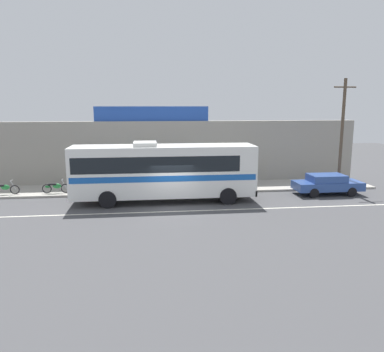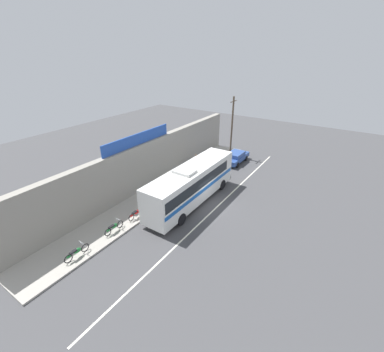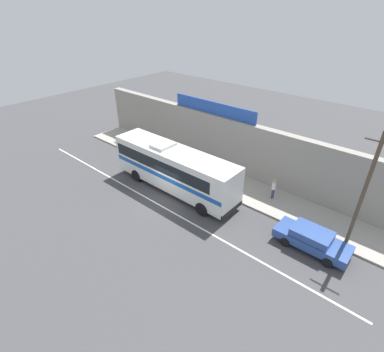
{
  "view_description": "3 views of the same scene",
  "coord_description": "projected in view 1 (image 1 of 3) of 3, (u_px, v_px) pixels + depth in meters",
  "views": [
    {
      "loc": [
        -1.44,
        -21.79,
        6.03
      ],
      "look_at": [
        1.44,
        2.55,
        1.41
      ],
      "focal_mm": 35.55,
      "sensor_mm": 36.0,
      "label": 1
    },
    {
      "loc": [
        -18.1,
        -10.07,
        13.1
      ],
      "look_at": [
        1.32,
        2.74,
        1.73
      ],
      "focal_mm": 24.47,
      "sensor_mm": 36.0,
      "label": 2
    },
    {
      "loc": [
        14.01,
        -12.99,
        13.43
      ],
      "look_at": [
        1.33,
        1.7,
        1.89
      ],
      "focal_mm": 27.65,
      "sensor_mm": 36.0,
      "label": 3
    }
  ],
  "objects": [
    {
      "name": "utility_pole",
      "position": [
        342.0,
        132.0,
        26.94
      ],
      "size": [
        1.6,
        0.22,
        7.69
      ],
      "color": "brown",
      "rests_on": "sidewalk_slab"
    },
    {
      "name": "sidewalk_slab",
      "position": [
        168.0,
        188.0,
        27.61
      ],
      "size": [
        30.0,
        3.6,
        0.14
      ],
      "primitive_type": "cube",
      "color": "#A8A399",
      "rests_on": "ground_plane"
    },
    {
      "name": "intercity_bus",
      "position": [
        163.0,
        169.0,
        23.67
      ],
      "size": [
        11.34,
        2.66,
        3.78
      ],
      "color": "white",
      "rests_on": "ground_plane"
    },
    {
      "name": "parked_car",
      "position": [
        327.0,
        184.0,
        25.83
      ],
      "size": [
        4.53,
        1.87,
        1.37
      ],
      "color": "#2D4C93",
      "rests_on": "ground_plane"
    },
    {
      "name": "storefront_billboard",
      "position": [
        152.0,
        114.0,
        28.61
      ],
      "size": [
        8.59,
        0.12,
        1.1
      ],
      "primitive_type": "cube",
      "color": "#234CAD",
      "rests_on": "storefront_facade"
    },
    {
      "name": "motorcycle_green",
      "position": [
        92.0,
        186.0,
        25.8
      ],
      "size": [
        1.87,
        0.56,
        0.94
      ],
      "color": "black",
      "rests_on": "sidewalk_slab"
    },
    {
      "name": "storefront_facade",
      "position": [
        166.0,
        152.0,
        29.28
      ],
      "size": [
        30.0,
        0.7,
        4.8
      ],
      "primitive_type": "cube",
      "color": "gray",
      "rests_on": "ground_plane"
    },
    {
      "name": "pedestrian_far_left",
      "position": [
        252.0,
        171.0,
        28.46
      ],
      "size": [
        0.3,
        0.48,
        1.65
      ],
      "color": "navy",
      "rests_on": "sidewalk_slab"
    },
    {
      "name": "motorcycle_blue",
      "position": [
        56.0,
        187.0,
        25.61
      ],
      "size": [
        1.84,
        0.56,
        0.94
      ],
      "color": "black",
      "rests_on": "sidewalk_slab"
    },
    {
      "name": "motorcycle_red",
      "position": [
        4.0,
        188.0,
        25.21
      ],
      "size": [
        1.92,
        0.56,
        0.94
      ],
      "color": "black",
      "rests_on": "sidewalk_slab"
    },
    {
      "name": "ground_plane",
      "position": [
        173.0,
        208.0,
        22.55
      ],
      "size": [
        70.0,
        70.0,
        0.0
      ],
      "primitive_type": "plane",
      "color": "#444447"
    },
    {
      "name": "road_center_stripe",
      "position": [
        174.0,
        211.0,
        21.77
      ],
      "size": [
        30.0,
        0.14,
        0.01
      ],
      "primitive_type": "cube",
      "color": "silver",
      "rests_on": "ground_plane"
    }
  ]
}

